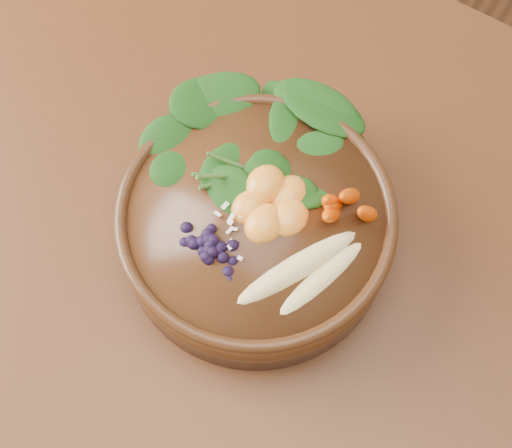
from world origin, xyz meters
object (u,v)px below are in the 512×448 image
object	(u,v)px
dining_table	(303,375)
kale_heap	(277,141)
carrot_cluster	(352,192)
mandarin_cluster	(272,198)
banana_halves	(310,268)
stoneware_bowl	(256,228)
blueberry_pile	(208,239)

from	to	relation	value
dining_table	kale_heap	distance (m)	0.25
kale_heap	carrot_cluster	size ratio (longest dim) A/B	2.38
carrot_cluster	mandarin_cluster	bearing A→B (deg)	-129.81
kale_heap	banana_halves	world-z (taller)	kale_heap
kale_heap	mandarin_cluster	size ratio (longest dim) A/B	2.07
banana_halves	dining_table	bearing A→B (deg)	-33.38
dining_table	mandarin_cluster	size ratio (longest dim) A/B	19.73
dining_table	mandarin_cluster	distance (m)	0.22
stoneware_bowl	banana_halves	distance (m)	0.09
dining_table	stoneware_bowl	size ratio (longest dim) A/B	6.26
kale_heap	mandarin_cluster	xyz separation A→B (m)	(0.03, -0.05, -0.01)
kale_heap	carrot_cluster	distance (m)	0.09
stoneware_bowl	banana_halves	xyz separation A→B (m)	(0.07, -0.02, 0.05)
carrot_cluster	banana_halves	bearing A→B (deg)	-66.94
carrot_cluster	mandarin_cluster	size ratio (longest dim) A/B	0.87
stoneware_bowl	carrot_cluster	xyz separation A→B (m)	(0.07, 0.05, 0.07)
carrot_cluster	banana_halves	distance (m)	0.07
mandarin_cluster	carrot_cluster	bearing A→B (deg)	29.30
stoneware_bowl	carrot_cluster	distance (m)	0.11
stoneware_bowl	mandarin_cluster	xyz separation A→B (m)	(0.01, 0.01, 0.05)
carrot_cluster	kale_heap	bearing A→B (deg)	-169.49
carrot_cluster	blueberry_pile	bearing A→B (deg)	-109.55
stoneware_bowl	mandarin_cluster	world-z (taller)	mandarin_cluster
dining_table	kale_heap	bearing A→B (deg)	132.58
dining_table	carrot_cluster	bearing A→B (deg)	106.55
mandarin_cluster	blueberry_pile	bearing A→B (deg)	-110.16
carrot_cluster	mandarin_cluster	distance (m)	0.07
carrot_cluster	banana_halves	world-z (taller)	carrot_cluster
mandarin_cluster	blueberry_pile	world-z (taller)	blueberry_pile
stoneware_bowl	carrot_cluster	bearing A→B (deg)	35.41
carrot_cluster	banana_halves	size ratio (longest dim) A/B	0.52
kale_heap	banana_halves	distance (m)	0.12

